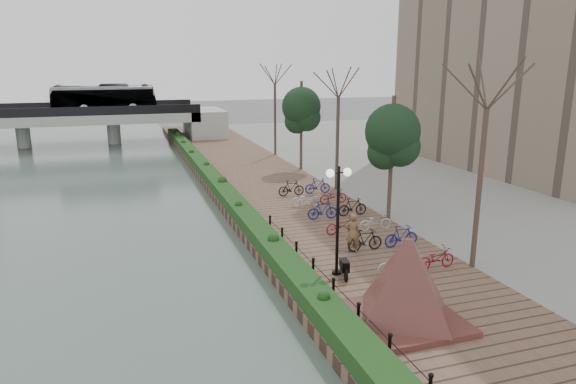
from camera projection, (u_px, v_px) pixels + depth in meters
name	position (u px, v px, depth m)	size (l,w,h in m)	color
ground	(306.00, 331.00, 16.90)	(220.00, 220.00, 0.00)	#59595B
promenade	(272.00, 192.00, 34.18)	(8.00, 75.00, 0.50)	brown
inland_pavement	(474.00, 176.00, 39.02)	(24.00, 75.00, 0.50)	gray
hedge	(214.00, 180.00, 35.33)	(1.10, 56.00, 0.60)	#173714
chain_fence	(323.00, 278.00, 18.96)	(0.10, 14.10, 0.70)	black
granite_monument	(406.00, 280.00, 16.18)	(4.73, 4.73, 2.79)	#4C2320
lamppost	(338.00, 196.00, 19.48)	(1.02, 0.32, 4.33)	black
motorcycle	(344.00, 265.00, 19.97)	(0.43, 1.36, 0.85)	black
pedestrian	(353.00, 233.00, 22.39)	(0.64, 0.42, 1.76)	brown
bicycle_parking	(349.00, 216.00, 26.28)	(2.40, 14.69, 1.00)	#BCBCC2
street_trees	(360.00, 149.00, 30.12)	(3.20, 37.12, 6.80)	#3C2D24
bridge	(39.00, 115.00, 53.55)	(36.00, 10.77, 6.50)	#A4A59F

